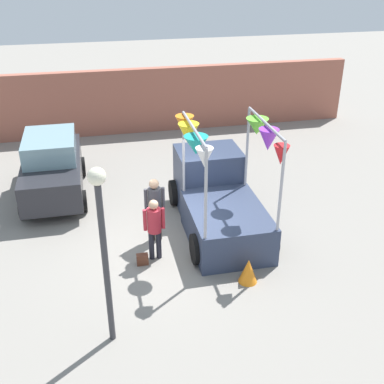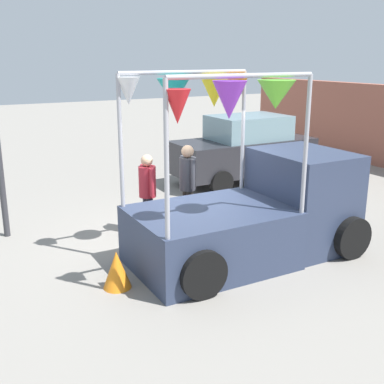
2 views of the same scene
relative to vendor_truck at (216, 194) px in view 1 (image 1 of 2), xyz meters
name	(u,v)px [view 1 (image 1 of 2)]	position (x,y,z in m)	size (l,w,h in m)	color
ground_plane	(174,244)	(-1.35, -0.81, -0.91)	(60.00, 60.00, 0.00)	gray
vendor_truck	(216,194)	(0.00, 0.00, 0.00)	(2.43, 4.06, 3.25)	#2D3851
parked_car	(52,166)	(-4.44, 2.76, 0.04)	(1.88, 4.00, 1.88)	#26262B
person_customer	(154,224)	(-1.90, -1.33, 0.07)	(0.53, 0.34, 1.63)	black
person_vendor	(155,204)	(-1.76, -0.50, 0.17)	(0.53, 0.34, 1.77)	#2D2823
handbag	(142,259)	(-2.25, -1.53, -0.77)	(0.28, 0.16, 0.28)	#592D1E
street_lamp	(102,234)	(-3.13, -3.87, 1.54)	(0.32, 0.32, 3.72)	#333338
brick_boundary_wall	(135,101)	(-1.35, 7.87, 0.39)	(18.00, 0.36, 2.60)	#9E5947
folded_kite_bundle_tangerine	(248,271)	(0.05, -2.72, -0.61)	(0.44, 0.44, 0.60)	orange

